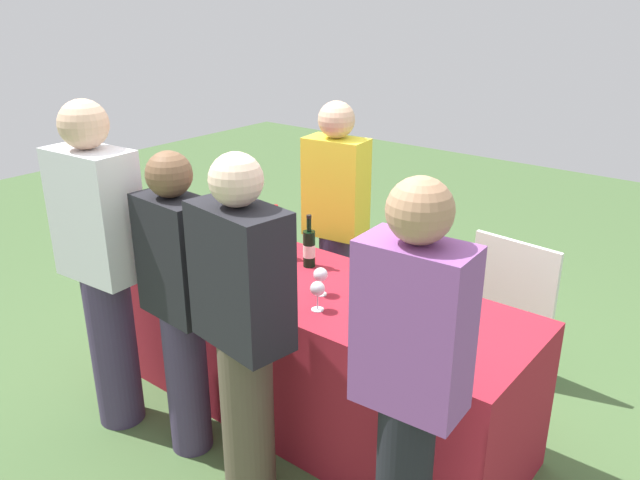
{
  "coord_description": "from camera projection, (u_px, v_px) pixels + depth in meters",
  "views": [
    {
      "loc": [
        1.82,
        -2.28,
        2.18
      ],
      "look_at": [
        0.0,
        0.0,
        1.04
      ],
      "focal_mm": 35.82,
      "sensor_mm": 36.0,
      "label": 1
    }
  ],
  "objects": [
    {
      "name": "wine_bottle_0",
      "position": [
        276.0,
        239.0,
        3.53
      ],
      "size": [
        0.07,
        0.07,
        0.31
      ],
      "color": "black",
      "rests_on": "tasting_table"
    },
    {
      "name": "menu_board",
      "position": [
        510.0,
        309.0,
        3.75
      ],
      "size": [
        0.52,
        0.08,
        0.86
      ],
      "primitive_type": "cube",
      "rotation": [
        0.0,
        0.0,
        -0.1
      ],
      "color": "white",
      "rests_on": "ground_plane"
    },
    {
      "name": "wine_glass_0",
      "position": [
        241.0,
        248.0,
        3.42
      ],
      "size": [
        0.07,
        0.07,
        0.15
      ],
      "color": "silver",
      "rests_on": "tasting_table"
    },
    {
      "name": "wine_glass_3",
      "position": [
        375.0,
        294.0,
        2.9
      ],
      "size": [
        0.07,
        0.07,
        0.14
      ],
      "color": "silver",
      "rests_on": "tasting_table"
    },
    {
      "name": "guest_3",
      "position": [
        410.0,
        383.0,
        2.23
      ],
      "size": [
        0.39,
        0.23,
        1.65
      ],
      "rotation": [
        0.0,
        0.0,
        0.06
      ],
      "color": "black",
      "rests_on": "ground_plane"
    },
    {
      "name": "server_pouring",
      "position": [
        336.0,
        221.0,
        3.86
      ],
      "size": [
        0.39,
        0.25,
        1.6
      ],
      "rotation": [
        0.0,
        0.0,
        3.28
      ],
      "color": "#3F3351",
      "rests_on": "ground_plane"
    },
    {
      "name": "ground_plane",
      "position": [
        320.0,
        415.0,
        3.51
      ],
      "size": [
        12.0,
        12.0,
        0.0
      ],
      "primitive_type": "plane",
      "color": "#476638"
    },
    {
      "name": "guest_1",
      "position": [
        180.0,
        299.0,
        2.98
      ],
      "size": [
        0.39,
        0.23,
        1.54
      ],
      "rotation": [
        0.0,
        0.0,
        -0.07
      ],
      "color": "#3F3351",
      "rests_on": "ground_plane"
    },
    {
      "name": "guest_2",
      "position": [
        243.0,
        327.0,
        2.67
      ],
      "size": [
        0.46,
        0.29,
        1.61
      ],
      "rotation": [
        0.0,
        0.0,
        -0.14
      ],
      "color": "brown",
      "rests_on": "ground_plane"
    },
    {
      "name": "wine_glass_2",
      "position": [
        317.0,
        290.0,
        2.94
      ],
      "size": [
        0.07,
        0.07,
        0.14
      ],
      "color": "silver",
      "rests_on": "tasting_table"
    },
    {
      "name": "wine_bottle_2",
      "position": [
        371.0,
        271.0,
        3.11
      ],
      "size": [
        0.07,
        0.07,
        0.31
      ],
      "color": "black",
      "rests_on": "tasting_table"
    },
    {
      "name": "wine_glass_1",
      "position": [
        321.0,
        276.0,
        3.09
      ],
      "size": [
        0.07,
        0.07,
        0.14
      ],
      "color": "silver",
      "rests_on": "tasting_table"
    },
    {
      "name": "wine_glass_4",
      "position": [
        405.0,
        321.0,
        2.67
      ],
      "size": [
        0.07,
        0.07,
        0.14
      ],
      "color": "silver",
      "rests_on": "tasting_table"
    },
    {
      "name": "wine_bottle_3",
      "position": [
        414.0,
        276.0,
        3.08
      ],
      "size": [
        0.07,
        0.07,
        0.3
      ],
      "color": "black",
      "rests_on": "tasting_table"
    },
    {
      "name": "wine_bottle_1",
      "position": [
        309.0,
        248.0,
        3.42
      ],
      "size": [
        0.07,
        0.07,
        0.29
      ],
      "color": "black",
      "rests_on": "tasting_table"
    },
    {
      "name": "tasting_table",
      "position": [
        320.0,
        353.0,
        3.36
      ],
      "size": [
        2.21,
        0.78,
        0.79
      ],
      "primitive_type": "cube",
      "color": "maroon",
      "rests_on": "ground_plane"
    },
    {
      "name": "guest_0",
      "position": [
        102.0,
        261.0,
        3.15
      ],
      "size": [
        0.45,
        0.27,
        1.73
      ],
      "rotation": [
        0.0,
        0.0,
        0.07
      ],
      "color": "#3F3351",
      "rests_on": "ground_plane"
    }
  ]
}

